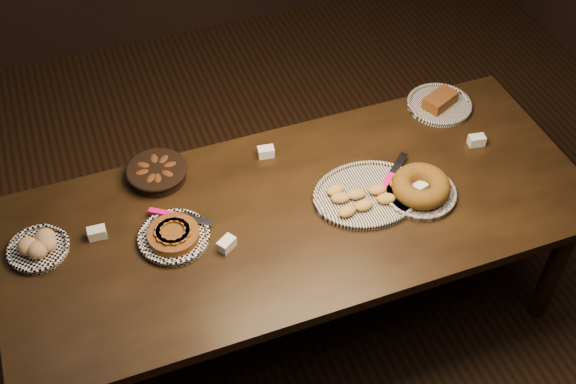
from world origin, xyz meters
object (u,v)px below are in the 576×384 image
object	(u,v)px
buffet_table	(300,222)
bundt_cake_plate	(420,188)
apple_tart_plate	(174,235)
madeleine_platter	(367,195)

from	to	relation	value
buffet_table	bundt_cake_plate	world-z (taller)	bundt_cake_plate
buffet_table	apple_tart_plate	bearing A→B (deg)	176.68
madeleine_platter	bundt_cake_plate	distance (m)	0.22
buffet_table	bundt_cake_plate	size ratio (longest dim) A/B	6.23
apple_tart_plate	bundt_cake_plate	distance (m)	1.02
bundt_cake_plate	madeleine_platter	bearing A→B (deg)	174.85
buffet_table	madeleine_platter	world-z (taller)	madeleine_platter
buffet_table	apple_tart_plate	distance (m)	0.53
madeleine_platter	bundt_cake_plate	world-z (taller)	bundt_cake_plate
apple_tart_plate	madeleine_platter	world-z (taller)	apple_tart_plate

